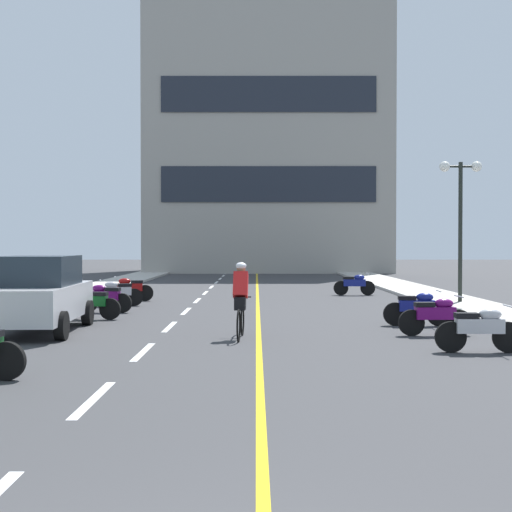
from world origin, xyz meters
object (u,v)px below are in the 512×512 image
Objects in this scene: motorcycle_6 at (89,303)px; motorcycle_10 at (353,284)px; motorcycle_7 at (103,297)px; motorcycle_3 at (478,328)px; motorcycle_8 at (115,293)px; motorcycle_4 at (434,315)px; street_lamp_mid at (459,198)px; parked_car_near at (38,294)px; motorcycle_5 at (416,308)px; motorcycle_9 at (128,288)px; cyclist_rider at (239,299)px.

motorcycle_6 is 1.00× the size of motorcycle_10.
motorcycle_6 is 1.00× the size of motorcycle_7.
motorcycle_6 is 12.43m from motorcycle_10.
motorcycle_3 is 1.00× the size of motorcycle_6.
motorcycle_8 is (-0.03, 1.99, 0.00)m from motorcycle_7.
motorcycle_6 is at bearing 159.04° from motorcycle_4.
motorcycle_4 is 12.26m from motorcycle_10.
street_lamp_mid is 11.12m from motorcycle_3.
parked_car_near is 9.30m from motorcycle_4.
parked_car_near is 2.51× the size of motorcycle_5.
motorcycle_4 and motorcycle_8 have the same top height.
motorcycle_4 is 12.83m from motorcycle_9.
street_lamp_mid is 12.42m from motorcycle_7.
cyclist_rider is at bearing -174.57° from motorcycle_4.
cyclist_rider is (-4.66, 1.99, 0.41)m from motorcycle_3.
motorcycle_8 is 0.93× the size of cyclist_rider.
motorcycle_3 is 0.96× the size of cyclist_rider.
motorcycle_5 and motorcycle_6 have the same top height.
parked_car_near reaches higher than motorcycle_6.
motorcycle_10 is (-3.00, 4.38, -3.22)m from street_lamp_mid.
motorcycle_3 is 1.00× the size of motorcycle_9.
motorcycle_8 is at bearing -90.74° from motorcycle_9.
motorcycle_9 is (0.03, 2.13, 0.00)m from motorcycle_8.
street_lamp_mid is 12.23m from motorcycle_9.
street_lamp_mid reaches higher than motorcycle_3.
street_lamp_mid is at bearing 30.70° from parked_car_near.
motorcycle_4 and motorcycle_5 have the same top height.
motorcycle_5 is 1.00× the size of motorcycle_9.
motorcycle_6 and motorcycle_8 have the same top height.
motorcycle_7 is 0.96× the size of cyclist_rider.
motorcycle_5 is 1.03× the size of motorcycle_8.
motorcycle_6 is at bearing 170.37° from motorcycle_5.
motorcycle_5 is 10.33m from motorcycle_8.
motorcycle_7 is (-8.97, 7.67, 0.00)m from motorcycle_3.
motorcycle_8 and motorcycle_9 have the same top height.
motorcycle_7 is 0.99× the size of motorcycle_10.
motorcycle_5 is 9.41m from motorcycle_7.
motorcycle_5 is at bearing -40.55° from motorcycle_9.
motorcycle_8 is at bearing -150.15° from motorcycle_10.
street_lamp_mid is at bearing 12.63° from motorcycle_7.
motorcycle_3 is at bearing -17.78° from parked_car_near.
motorcycle_3 is 1.00× the size of motorcycle_4.
street_lamp_mid is at bearing -55.55° from motorcycle_10.
motorcycle_4 and motorcycle_7 have the same top height.
motorcycle_10 is 13.43m from cyclist_rider.
motorcycle_9 is (-0.04, 6.03, 0.00)m from motorcycle_6.
street_lamp_mid is 9.01m from motorcycle_4.
street_lamp_mid reaches higher than motorcycle_6.
motorcycle_6 is 0.96× the size of cyclist_rider.
motorcycle_8 is at bearing 132.98° from motorcycle_3.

